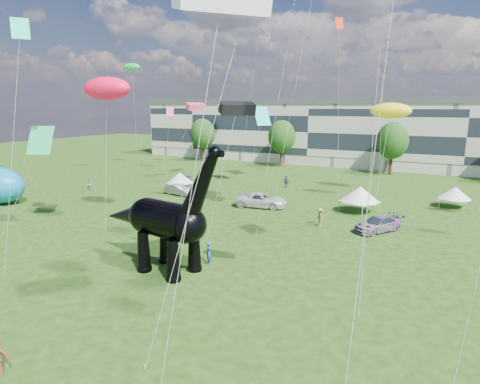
% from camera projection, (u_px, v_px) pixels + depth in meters
% --- Properties ---
extents(ground, '(220.00, 220.00, 0.00)m').
position_uv_depth(ground, '(143.00, 284.00, 26.38)').
color(ground, '#16330C').
rests_on(ground, ground).
extents(terrace_row, '(78.00, 11.00, 12.00)m').
position_uv_depth(terrace_row, '(317.00, 133.00, 82.28)').
color(terrace_row, beige).
rests_on(terrace_row, ground).
extents(tree_far_left, '(5.20, 5.20, 9.44)m').
position_uv_depth(tree_far_left, '(203.00, 131.00, 84.58)').
color(tree_far_left, '#382314').
rests_on(tree_far_left, ground).
extents(tree_mid_left, '(5.20, 5.20, 9.44)m').
position_uv_depth(tree_mid_left, '(282.00, 134.00, 76.30)').
color(tree_mid_left, '#382314').
rests_on(tree_mid_left, ground).
extents(tree_mid_right, '(5.20, 5.20, 9.44)m').
position_uv_depth(tree_mid_right, '(393.00, 138.00, 67.09)').
color(tree_mid_right, '#382314').
rests_on(tree_mid_right, ground).
extents(dinosaur_sculpture, '(11.64, 3.62, 9.48)m').
position_uv_depth(dinosaur_sculpture, '(163.00, 221.00, 28.09)').
color(dinosaur_sculpture, black).
rests_on(dinosaur_sculpture, ground).
extents(car_silver, '(3.14, 5.23, 1.67)m').
position_uv_depth(car_silver, '(181.00, 181.00, 58.19)').
color(car_silver, '#AFAEB3').
rests_on(car_silver, ground).
extents(car_grey, '(4.40, 2.11, 1.39)m').
position_uv_depth(car_grey, '(179.00, 190.00, 52.68)').
color(car_grey, gray).
rests_on(car_grey, ground).
extents(car_white, '(6.32, 3.80, 1.64)m').
position_uv_depth(car_white, '(261.00, 200.00, 46.36)').
color(car_white, silver).
rests_on(car_white, ground).
extents(car_dark, '(4.44, 5.26, 1.44)m').
position_uv_depth(car_dark, '(378.00, 224.00, 37.36)').
color(car_dark, '#595960').
rests_on(car_dark, ground).
extents(gazebo_near, '(5.51, 5.51, 2.90)m').
position_uv_depth(gazebo_near, '(360.00, 194.00, 43.91)').
color(gazebo_near, silver).
rests_on(gazebo_near, ground).
extents(gazebo_far, '(3.95, 3.95, 2.43)m').
position_uv_depth(gazebo_far, '(455.00, 193.00, 46.03)').
color(gazebo_far, white).
rests_on(gazebo_far, ground).
extents(gazebo_left, '(3.88, 3.88, 2.51)m').
position_uv_depth(gazebo_left, '(180.00, 178.00, 55.31)').
color(gazebo_left, silver).
rests_on(gazebo_left, ground).
extents(visitors, '(46.09, 48.04, 1.85)m').
position_uv_depth(visitors, '(219.00, 215.00, 39.76)').
color(visitors, '#512F6B').
rests_on(visitors, ground).
extents(kites, '(66.39, 50.67, 26.21)m').
position_uv_depth(kites, '(245.00, 54.00, 41.76)').
color(kites, '#F4103B').
rests_on(kites, ground).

